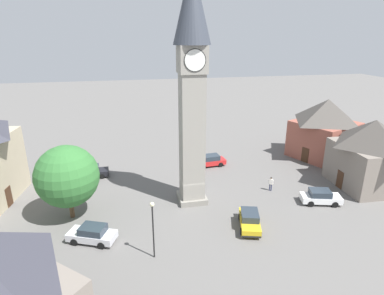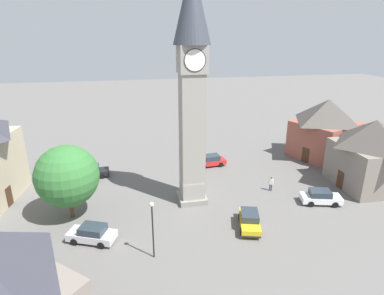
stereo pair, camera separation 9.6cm
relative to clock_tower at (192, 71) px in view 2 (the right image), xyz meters
name	(u,v)px [view 2 (the right image)]	position (x,y,z in m)	size (l,w,h in m)	color
ground_plane	(192,200)	(0.00, 0.00, -13.75)	(200.00, 200.00, 0.00)	#605E5B
clock_tower	(192,71)	(0.00, 0.00, 0.00)	(3.52, 3.52, 23.42)	gray
car_blue_kerb	(92,171)	(-11.11, 8.46, -12.98)	(4.17, 1.89, 1.53)	black
car_silver_kerb	(211,161)	(4.45, 8.95, -12.98)	(4.28, 2.12, 1.53)	red
car_red_corner	(92,234)	(-9.94, -5.43, -12.98)	(4.46, 3.17, 1.53)	silver
car_white_side	(321,197)	(13.19, -3.47, -12.98)	(4.43, 2.72, 1.53)	white
car_black_far	(249,220)	(4.16, -6.15, -12.98)	(2.78, 4.44, 1.53)	gold
pedestrian	(271,183)	(9.28, 0.36, -12.74)	(0.51, 0.36, 1.69)	#2D3351
tree	(67,176)	(-12.20, -0.86, -9.37)	(5.94, 5.94, 7.35)	brown
building_corner_back	(371,153)	(20.77, -0.75, -9.64)	(7.25, 8.07, 8.04)	slate
building_hall_far	(325,128)	(21.32, 9.01, -9.41)	(10.43, 10.10, 8.49)	#995142
lamp_post	(152,221)	(-4.92, -8.60, -10.41)	(0.36, 0.36, 4.98)	black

